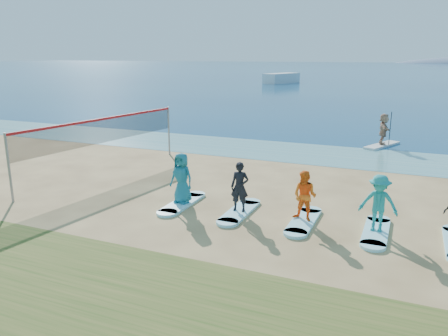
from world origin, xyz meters
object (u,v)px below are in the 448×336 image
at_px(surfboard_3, 376,232).
at_px(boat_offshore_a, 281,83).
at_px(paddleboard, 382,145).
at_px(student_2, 305,196).
at_px(surfboard_1, 239,212).
at_px(surfboard_0, 182,203).
at_px(student_0, 182,178).
at_px(volleyball_net, 104,131).
at_px(student_3, 379,203).
at_px(paddleboarder, 384,129).
at_px(student_1, 240,187).
at_px(surfboard_2, 304,221).

bearing_deg(surfboard_3, boat_offshore_a, 108.17).
distance_m(paddleboard, student_2, 13.51).
distance_m(student_2, surfboard_3, 2.31).
height_order(surfboard_1, surfboard_3, same).
xyz_separation_m(surfboard_0, student_0, (0.00, 0.00, 0.93)).
distance_m(volleyball_net, surfboard_0, 5.88).
xyz_separation_m(student_0, student_3, (6.46, 0.00, -0.03)).
xyz_separation_m(surfboard_1, student_2, (2.15, 0.00, 0.83)).
height_order(paddleboarder, surfboard_3, paddleboarder).
bearing_deg(paddleboarder, boat_offshore_a, 12.81).
xyz_separation_m(surfboard_1, surfboard_3, (4.31, 0.00, 0.00)).
height_order(paddleboarder, student_3, paddleboarder).
relative_size(surfboard_0, student_2, 1.40).
height_order(student_0, student_1, student_0).
relative_size(volleyball_net, student_3, 5.31).
relative_size(boat_offshore_a, student_1, 5.00).
xyz_separation_m(paddleboarder, boat_offshore_a, (-21.29, 53.69, -1.00)).
height_order(volleyball_net, surfboard_3, volleyball_net).
distance_m(student_0, surfboard_3, 6.53).
xyz_separation_m(surfboard_2, student_3, (2.15, 0.00, 0.89)).
height_order(volleyball_net, paddleboard, volleyball_net).
relative_size(boat_offshore_a, surfboard_0, 3.73).
bearing_deg(surfboard_1, boat_offshore_a, 104.79).
bearing_deg(student_1, surfboard_0, 174.02).
height_order(volleyball_net, surfboard_1, volleyball_net).
distance_m(surfboard_1, student_2, 2.31).
xyz_separation_m(volleyball_net, student_0, (5.07, -2.33, -0.93)).
height_order(paddleboarder, boat_offshore_a, paddleboarder).
xyz_separation_m(paddleboard, surfboard_0, (-5.73, -13.41, -0.01)).
height_order(surfboard_1, student_1, student_1).
distance_m(paddleboarder, surfboard_3, 13.46).
bearing_deg(surfboard_0, student_0, 0.00).
relative_size(volleyball_net, paddleboard, 3.00).
bearing_deg(surfboard_3, volleyball_net, 168.55).
distance_m(surfboard_0, student_1, 2.32).
height_order(student_2, student_3, student_3).
height_order(student_0, surfboard_3, student_0).
xyz_separation_m(boat_offshore_a, student_0, (15.56, -67.10, 0.97)).
bearing_deg(student_0, surfboard_2, 5.56).
bearing_deg(student_0, boat_offshore_a, 108.62).
bearing_deg(student_2, surfboard_1, -168.08).
bearing_deg(volleyball_net, surfboard_3, -11.45).
bearing_deg(boat_offshore_a, student_1, -56.54).
height_order(boat_offshore_a, surfboard_2, boat_offshore_a).
distance_m(volleyball_net, surfboard_1, 7.82).
height_order(student_1, surfboard_2, student_1).
bearing_deg(volleyball_net, surfboard_0, -24.72).
bearing_deg(surfboard_0, paddleboarder, 66.86).
xyz_separation_m(student_0, student_1, (2.15, 0.00, -0.06)).
bearing_deg(student_1, surfboard_3, -5.98).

